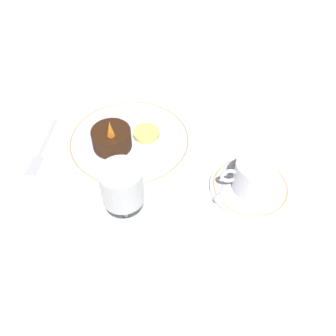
{
  "coord_description": "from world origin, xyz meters",
  "views": [
    {
      "loc": [
        -0.06,
        0.59,
        0.6
      ],
      "look_at": [
        -0.09,
        0.09,
        0.04
      ],
      "focal_mm": 42.0,
      "sensor_mm": 36.0,
      "label": 1
    }
  ],
  "objects_px": {
    "dinner_plate": "(130,141)",
    "fork": "(41,151)",
    "dessert_cake": "(112,140)",
    "wine_glass": "(122,187)",
    "coffee_cup": "(254,175)"
  },
  "relations": [
    {
      "from": "dinner_plate",
      "to": "fork",
      "type": "bearing_deg",
      "value": 3.53
    },
    {
      "from": "fork",
      "to": "dessert_cake",
      "type": "height_order",
      "value": "dessert_cake"
    },
    {
      "from": "wine_glass",
      "to": "dinner_plate",
      "type": "bearing_deg",
      "value": -92.16
    },
    {
      "from": "coffee_cup",
      "to": "dessert_cake",
      "type": "xyz_separation_m",
      "value": [
        0.27,
        -0.12,
        -0.01
      ]
    },
    {
      "from": "dinner_plate",
      "to": "dessert_cake",
      "type": "bearing_deg",
      "value": 30.02
    },
    {
      "from": "coffee_cup",
      "to": "dessert_cake",
      "type": "distance_m",
      "value": 0.3
    },
    {
      "from": "dinner_plate",
      "to": "dessert_cake",
      "type": "height_order",
      "value": "dessert_cake"
    },
    {
      "from": "dinner_plate",
      "to": "dessert_cake",
      "type": "relative_size",
      "value": 3.33
    },
    {
      "from": "dinner_plate",
      "to": "fork",
      "type": "xyz_separation_m",
      "value": [
        0.19,
        0.01,
        -0.01
      ]
    },
    {
      "from": "coffee_cup",
      "to": "wine_glass",
      "type": "relative_size",
      "value": 0.81
    },
    {
      "from": "wine_glass",
      "to": "dessert_cake",
      "type": "height_order",
      "value": "wine_glass"
    },
    {
      "from": "dinner_plate",
      "to": "wine_glass",
      "type": "xyz_separation_m",
      "value": [
        0.01,
        0.19,
        0.08
      ]
    },
    {
      "from": "dessert_cake",
      "to": "dinner_plate",
      "type": "bearing_deg",
      "value": -149.98
    },
    {
      "from": "dessert_cake",
      "to": "fork",
      "type": "bearing_deg",
      "value": -3.23
    },
    {
      "from": "fork",
      "to": "coffee_cup",
      "type": "bearing_deg",
      "value": 162.86
    }
  ]
}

